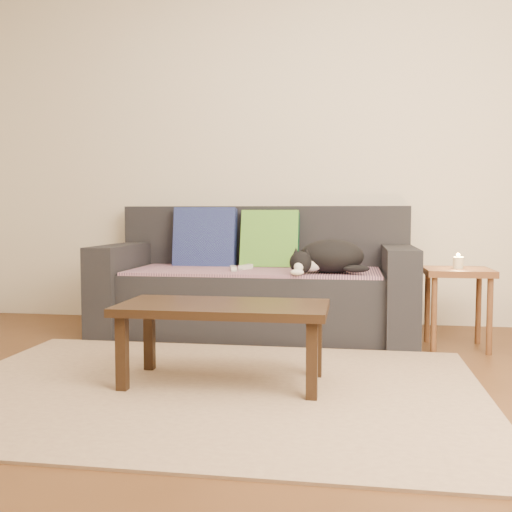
% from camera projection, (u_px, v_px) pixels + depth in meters
% --- Properties ---
extents(ground, '(4.50, 4.50, 0.00)m').
position_uv_depth(ground, '(201.00, 400.00, 2.61)').
color(ground, brown).
rests_on(ground, ground).
extents(back_wall, '(4.50, 0.04, 2.60)m').
position_uv_depth(back_wall, '(266.00, 149.00, 4.49)').
color(back_wall, beige).
rests_on(back_wall, ground).
extents(sofa, '(2.10, 0.94, 0.87)m').
position_uv_depth(sofa, '(257.00, 287.00, 4.14)').
color(sofa, '#232328').
rests_on(sofa, ground).
extents(throw_blanket, '(1.66, 0.74, 0.02)m').
position_uv_depth(throw_blanket, '(255.00, 271.00, 4.04)').
color(throw_blanket, '#3E294E').
rests_on(throw_blanket, sofa).
extents(cushion_navy, '(0.45, 0.18, 0.46)m').
position_uv_depth(cushion_navy, '(205.00, 239.00, 4.34)').
color(cushion_navy, '#161457').
rests_on(cushion_navy, throw_blanket).
extents(cushion_green, '(0.41, 0.20, 0.42)m').
position_uv_depth(cushion_green, '(270.00, 240.00, 4.27)').
color(cushion_green, '#0B482C').
rests_on(cushion_green, throw_blanket).
extents(cat, '(0.49, 0.36, 0.21)m').
position_uv_depth(cat, '(329.00, 257.00, 3.76)').
color(cat, black).
rests_on(cat, throw_blanket).
extents(wii_remote_a, '(0.08, 0.15, 0.03)m').
position_uv_depth(wii_remote_a, '(246.00, 267.00, 4.04)').
color(wii_remote_a, white).
rests_on(wii_remote_a, throw_blanket).
extents(wii_remote_b, '(0.07, 0.15, 0.03)m').
position_uv_depth(wii_remote_b, '(233.00, 269.00, 3.93)').
color(wii_remote_b, white).
rests_on(wii_remote_b, throw_blanket).
extents(side_table, '(0.39, 0.39, 0.48)m').
position_uv_depth(side_table, '(458.00, 283.00, 3.61)').
color(side_table, brown).
rests_on(side_table, ground).
extents(candle, '(0.06, 0.06, 0.09)m').
position_uv_depth(candle, '(458.00, 262.00, 3.60)').
color(candle, beige).
rests_on(candle, side_table).
extents(rug, '(2.50, 1.80, 0.01)m').
position_uv_depth(rug, '(209.00, 389.00, 2.76)').
color(rug, tan).
rests_on(rug, ground).
extents(coffee_table, '(0.98, 0.49, 0.39)m').
position_uv_depth(coffee_table, '(223.00, 314.00, 2.82)').
color(coffee_table, black).
rests_on(coffee_table, rug).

